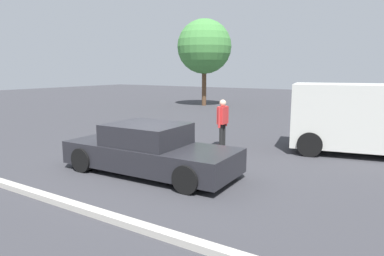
{
  "coord_description": "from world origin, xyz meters",
  "views": [
    {
      "loc": [
        5.62,
        -6.97,
        2.65
      ],
      "look_at": [
        0.05,
        1.77,
        0.9
      ],
      "focal_mm": 32.37,
      "sensor_mm": 36.0,
      "label": 1
    }
  ],
  "objects": [
    {
      "name": "van_white",
      "position": [
        4.87,
        5.09,
        1.19
      ],
      "size": [
        5.52,
        3.03,
        2.21
      ],
      "rotation": [
        0.0,
        0.0,
        0.2
      ],
      "color": "silver",
      "rests_on": "ground_plane"
    },
    {
      "name": "tree_back_left",
      "position": [
        -7.57,
        15.38,
        4.31
      ],
      "size": [
        3.96,
        3.96,
        6.31
      ],
      "color": "brown",
      "rests_on": "ground_plane"
    },
    {
      "name": "sedan_foreground",
      "position": [
        0.02,
        -0.23,
        0.59
      ],
      "size": [
        4.65,
        1.99,
        1.29
      ],
      "rotation": [
        0.0,
        0.0,
        0.03
      ],
      "color": "#232328",
      "rests_on": "ground_plane"
    },
    {
      "name": "parking_curb",
      "position": [
        0.0,
        -2.87,
        0.06
      ],
      "size": [
        8.82,
        0.2,
        0.12
      ],
      "primitive_type": "cube",
      "color": "#B7B2A8",
      "rests_on": "ground_plane"
    },
    {
      "name": "pedestrian",
      "position": [
        0.26,
        3.37,
        0.99
      ],
      "size": [
        0.24,
        0.57,
        1.66
      ],
      "rotation": [
        0.0,
        0.0,
        6.27
      ],
      "color": "black",
      "rests_on": "ground_plane"
    },
    {
      "name": "ground_plane",
      "position": [
        0.0,
        0.0,
        0.0
      ],
      "size": [
        80.0,
        80.0,
        0.0
      ],
      "primitive_type": "plane",
      "color": "#38383D"
    },
    {
      "name": "dog",
      "position": [
        -2.34,
        1.29,
        0.27
      ],
      "size": [
        0.57,
        0.39,
        0.43
      ],
      "rotation": [
        0.0,
        0.0,
        3.59
      ],
      "color": "white",
      "rests_on": "ground_plane"
    }
  ]
}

